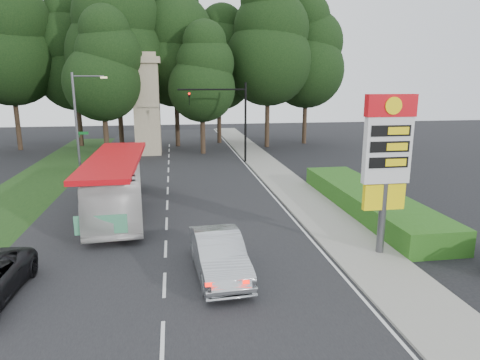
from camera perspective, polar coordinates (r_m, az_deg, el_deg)
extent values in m
plane|color=black|center=(16.04, -10.07, -14.46)|extent=(120.00, 120.00, 0.00)
cube|color=black|center=(27.26, -9.66, -2.73)|extent=(14.00, 80.00, 0.02)
cube|color=gray|center=(28.38, 7.76, -1.92)|extent=(3.00, 80.00, 0.12)
cube|color=#193814|center=(34.55, -25.51, -0.47)|extent=(5.00, 50.00, 0.02)
cube|color=#245516|center=(25.71, 16.78, -2.72)|extent=(3.00, 14.00, 1.20)
cylinder|color=#59595E|center=(19.29, 18.39, -4.98)|extent=(0.32, 0.32, 3.20)
cube|color=yellow|center=(19.02, 18.61, -2.11)|extent=(1.80, 0.25, 1.10)
cube|color=silver|center=(18.62, 19.06, 3.84)|extent=(2.00, 0.35, 2.80)
cube|color=red|center=(18.43, 19.48, 9.36)|extent=(2.10, 0.40, 0.90)
cylinder|color=yellow|center=(18.24, 19.81, 9.31)|extent=(0.70, 0.05, 0.70)
cube|color=black|center=(18.35, 19.52, 6.20)|extent=(1.70, 0.04, 0.45)
cube|color=black|center=(18.43, 19.37, 4.20)|extent=(1.70, 0.04, 0.45)
cube|color=black|center=(18.53, 19.21, 2.22)|extent=(1.70, 0.04, 0.45)
cylinder|color=black|center=(38.96, 0.73, 7.58)|extent=(0.20, 0.20, 7.20)
cylinder|color=black|center=(38.40, -3.77, 11.96)|extent=(6.00, 0.14, 0.14)
imported|color=black|center=(38.28, -6.81, 11.51)|extent=(0.18, 0.22, 1.10)
sphere|color=#FF0C05|center=(38.13, -6.79, 11.36)|extent=(0.18, 0.18, 0.18)
cylinder|color=#59595E|center=(37.20, -20.99, 7.07)|extent=(0.20, 0.20, 8.00)
cylinder|color=#59595E|center=(36.82, -19.60, 12.91)|extent=(2.40, 0.12, 0.12)
cube|color=#FFE599|center=(36.62, -17.70, 12.89)|extent=(0.50, 0.22, 0.14)
cube|color=#0C591E|center=(37.19, -20.21, 5.89)|extent=(0.85, 0.04, 0.22)
cube|color=#0C591E|center=(37.76, -20.72, 5.49)|extent=(0.04, 0.85, 0.22)
cube|color=#9D8C6F|center=(44.40, -12.28, 9.13)|extent=(2.50, 2.50, 9.00)
cube|color=#9D8C6F|center=(44.35, -12.59, 15.33)|extent=(3.00, 3.00, 0.60)
cube|color=#9D8C6F|center=(44.37, -12.62, 15.97)|extent=(2.20, 2.20, 0.50)
cylinder|color=#2D2116|center=(52.11, -27.56, 7.02)|extent=(0.50, 0.50, 6.30)
sphere|color=black|center=(51.98, -28.33, 14.11)|extent=(9.80, 9.80, 9.80)
sphere|color=black|center=(52.25, -28.77, 17.92)|extent=(8.40, 8.40, 8.40)
cylinder|color=#2D2116|center=(52.51, -20.57, 7.21)|extent=(0.50, 0.50, 5.40)
sphere|color=black|center=(52.31, -21.07, 13.25)|extent=(8.40, 8.40, 8.40)
sphere|color=black|center=(52.45, -21.35, 16.52)|extent=(7.20, 7.20, 7.20)
sphere|color=black|center=(52.70, -21.60, 19.28)|extent=(5.40, 5.40, 5.40)
cylinder|color=#2D2116|center=(47.74, -15.64, 7.69)|extent=(0.50, 0.50, 6.48)
sphere|color=black|center=(47.62, -16.15, 15.68)|extent=(10.08, 10.08, 10.08)
sphere|color=black|center=(47.95, -16.44, 19.98)|extent=(8.64, 8.64, 8.64)
cylinder|color=#2D2116|center=(49.43, -8.37, 7.89)|extent=(0.50, 0.50, 5.94)
sphere|color=black|center=(49.27, -8.62, 14.98)|extent=(9.24, 9.24, 9.24)
sphere|color=black|center=(49.49, -8.76, 18.79)|extent=(7.92, 7.92, 7.92)
sphere|color=black|center=(49.85, -8.88, 22.00)|extent=(5.94, 5.94, 5.94)
cylinder|color=#2D2116|center=(51.75, -2.80, 7.84)|extent=(0.50, 0.50, 5.22)
sphere|color=black|center=(51.53, -2.86, 13.79)|extent=(8.12, 8.12, 8.12)
sphere|color=black|center=(51.64, -2.90, 17.01)|extent=(6.96, 6.96, 6.96)
sphere|color=black|center=(51.87, -2.94, 19.73)|extent=(5.22, 5.22, 5.22)
cylinder|color=#2D2116|center=(48.57, 3.64, 8.02)|extent=(0.50, 0.50, 6.12)
sphere|color=black|center=(48.42, 3.76, 15.45)|extent=(9.52, 9.52, 9.52)
sphere|color=black|center=(48.68, 3.82, 19.45)|extent=(8.16, 8.16, 8.16)
sphere|color=black|center=(49.08, 3.87, 22.81)|extent=(6.12, 6.12, 6.12)
cylinder|color=#2D2116|center=(51.81, 8.62, 7.92)|extent=(0.50, 0.50, 5.58)
sphere|color=black|center=(51.62, 8.84, 14.27)|extent=(8.68, 8.68, 8.68)
sphere|color=black|center=(51.78, 8.97, 17.70)|extent=(7.44, 7.44, 7.44)
sphere|color=black|center=(52.07, 9.08, 20.59)|extent=(5.58, 5.58, 5.58)
cylinder|color=#2D2116|center=(44.01, -17.44, 5.97)|extent=(0.50, 0.50, 4.68)
sphere|color=black|center=(43.72, -17.88, 12.23)|extent=(7.28, 7.28, 7.28)
sphere|color=black|center=(43.79, -18.13, 15.63)|extent=(6.24, 6.24, 6.24)
sphere|color=black|center=(43.96, -18.34, 18.50)|extent=(4.68, 4.68, 4.68)
cylinder|color=#2D2116|center=(44.15, -4.98, 6.31)|extent=(0.50, 0.50, 4.32)
sphere|color=black|center=(43.84, -5.10, 12.08)|extent=(6.72, 6.72, 6.72)
sphere|color=black|center=(43.87, -5.17, 15.21)|extent=(5.76, 5.76, 5.76)
sphere|color=black|center=(43.99, -5.22, 17.87)|extent=(4.32, 4.32, 4.32)
imported|color=silver|center=(25.23, -16.18, -0.63)|extent=(3.61, 11.67, 3.20)
imported|color=#AFB2B7|center=(16.72, -2.82, -9.92)|extent=(2.12, 5.18, 1.67)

